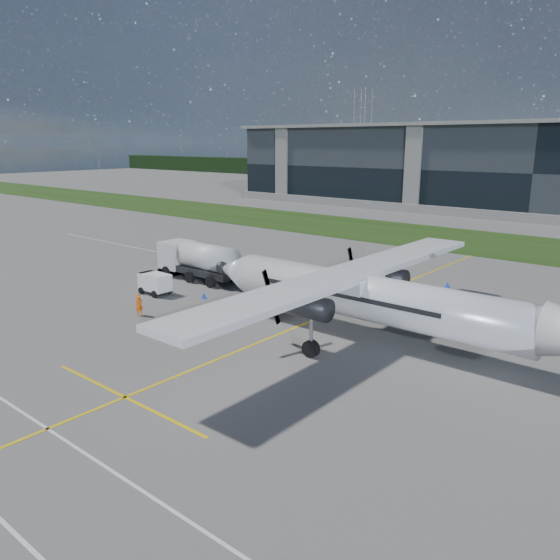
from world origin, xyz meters
name	(u,v)px	position (x,y,z in m)	size (l,w,h in m)	color
ground	(449,251)	(0.00, 40.00, 0.00)	(400.00, 400.00, 0.00)	#555350
grass_strip	(474,241)	(0.00, 48.00, 0.02)	(400.00, 18.00, 0.04)	#1D3A0F
terminal_building	(550,171)	(0.00, 80.00, 7.50)	(120.00, 20.00, 15.00)	black
pylon_west	(362,134)	(-80.00, 150.00, 15.00)	(9.00, 4.60, 30.00)	gray
yellow_taxiway_centerline	(316,319)	(3.00, 10.00, 0.01)	(0.20, 70.00, 0.01)	yellow
turboprop_aircraft	(386,274)	(9.08, 8.73, 4.51)	(28.98, 30.06, 9.02)	white
fuel_tanker_truck	(194,260)	(-12.68, 12.43, 1.72)	(9.15, 2.97, 3.43)	silver
baggage_tug	(155,284)	(-11.20, 6.82, 0.86)	(2.86, 1.72, 1.72)	white
ground_crew_person	(139,303)	(-7.36, 2.45, 0.92)	(0.75, 0.53, 1.83)	#F25907
safety_cone_nose_port	(223,306)	(-3.90, 7.47, 0.25)	(0.36, 0.36, 0.50)	blue
safety_cone_nose_stbd	(240,295)	(-4.94, 10.49, 0.25)	(0.36, 0.36, 0.50)	blue
safety_cone_fwd	(204,295)	(-7.08, 8.48, 0.25)	(0.36, 0.36, 0.50)	blue
safety_cone_stbdwing	(448,284)	(6.57, 24.43, 0.25)	(0.36, 0.36, 0.50)	blue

